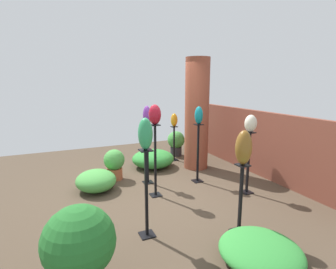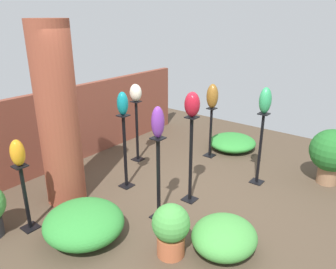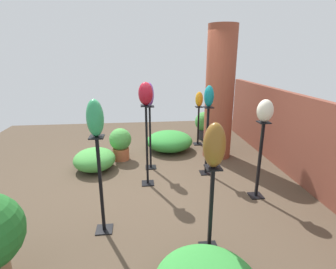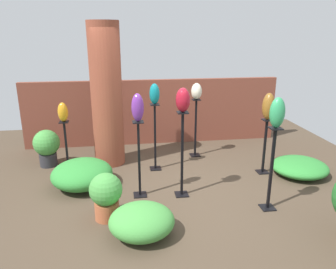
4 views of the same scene
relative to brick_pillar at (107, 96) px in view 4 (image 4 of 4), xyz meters
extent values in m
plane|color=#4C3D2D|center=(0.96, -1.46, -1.31)|extent=(8.00, 8.00, 0.00)
cube|color=brown|center=(0.96, 1.06, -0.59)|extent=(5.60, 0.12, 1.43)
cylinder|color=brown|center=(0.00, 0.00, 0.00)|extent=(0.57, 0.57, 2.62)
cube|color=black|center=(1.71, 0.13, -1.30)|extent=(0.20, 0.20, 0.01)
cube|color=black|center=(1.71, 0.13, -0.72)|extent=(0.04, 0.04, 1.17)
cube|color=black|center=(1.71, 0.13, -0.15)|extent=(0.16, 0.16, 0.02)
cube|color=black|center=(1.13, -1.50, -1.30)|extent=(0.20, 0.20, 0.01)
cube|color=black|center=(1.13, -1.50, -0.64)|extent=(0.04, 0.04, 1.33)
cube|color=black|center=(1.13, -1.50, 0.01)|extent=(0.16, 0.16, 0.02)
cube|color=black|center=(2.28, -2.07, -1.30)|extent=(0.20, 0.20, 0.01)
cube|color=black|center=(2.28, -2.07, -0.70)|extent=(0.04, 0.04, 1.21)
cube|color=black|center=(2.28, -2.07, -0.11)|extent=(0.16, 0.16, 0.02)
cube|color=black|center=(2.73, -0.87, -1.30)|extent=(0.20, 0.20, 0.01)
cube|color=black|center=(2.73, -0.87, -0.82)|extent=(0.04, 0.04, 0.99)
cube|color=black|center=(2.73, -0.87, -0.33)|extent=(0.16, 0.16, 0.01)
cube|color=black|center=(0.83, -0.44, -1.30)|extent=(0.20, 0.20, 0.01)
cube|color=black|center=(0.83, -0.44, -0.70)|extent=(0.04, 0.04, 1.22)
cube|color=black|center=(0.83, -0.44, -0.09)|extent=(0.16, 0.16, 0.02)
cube|color=black|center=(0.48, -1.42, -1.30)|extent=(0.20, 0.20, 0.01)
cube|color=black|center=(0.48, -1.42, -0.71)|extent=(0.04, 0.04, 1.19)
cube|color=black|center=(0.48, -1.42, -0.12)|extent=(0.16, 0.16, 0.02)
cube|color=black|center=(-0.76, -0.23, -1.30)|extent=(0.20, 0.20, 0.01)
cube|color=black|center=(-0.76, -0.23, -0.85)|extent=(0.04, 0.04, 0.92)
cube|color=black|center=(-0.76, -0.23, -0.40)|extent=(0.16, 0.16, 0.01)
ellipsoid|color=beige|center=(1.71, 0.13, 0.02)|extent=(0.21, 0.23, 0.31)
ellipsoid|color=maroon|center=(1.13, -1.50, 0.20)|extent=(0.21, 0.22, 0.35)
ellipsoid|color=#2D9356|center=(2.28, -2.07, 0.11)|extent=(0.20, 0.19, 0.41)
ellipsoid|color=brown|center=(2.73, -0.87, -0.09)|extent=(0.21, 0.22, 0.46)
ellipsoid|color=#0F727A|center=(0.83, -0.44, 0.09)|extent=(0.18, 0.17, 0.36)
ellipsoid|color=#6B2D8C|center=(0.48, -1.42, 0.09)|extent=(0.18, 0.16, 0.41)
ellipsoid|color=orange|center=(-0.76, -0.23, -0.22)|extent=(0.18, 0.18, 0.34)
cylinder|color=#2D2D33|center=(-1.15, 0.02, -1.18)|extent=(0.32, 0.32, 0.25)
sphere|color=#479942|center=(-1.15, 0.02, -0.85)|extent=(0.49, 0.49, 0.49)
cylinder|color=#B25B38|center=(0.00, -2.00, -1.19)|extent=(0.33, 0.33, 0.25)
sphere|color=#479942|center=(0.00, -2.00, -0.87)|extent=(0.44, 0.44, 0.44)
ellipsoid|color=#338C38|center=(-0.43, -0.96, -1.09)|extent=(0.99, 1.03, 0.43)
ellipsoid|color=#338C38|center=(3.33, -1.06, -1.17)|extent=(0.98, 0.95, 0.29)
ellipsoid|color=#479942|center=(0.44, -2.46, -1.11)|extent=(0.82, 0.77, 0.39)
camera|label=1|loc=(5.36, -3.13, 0.75)|focal=28.00mm
camera|label=2|loc=(-2.49, -3.92, 1.37)|focal=35.00mm
camera|label=3|loc=(5.08, -1.59, 0.76)|focal=28.00mm
camera|label=4|loc=(0.25, -6.00, 1.14)|focal=35.00mm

